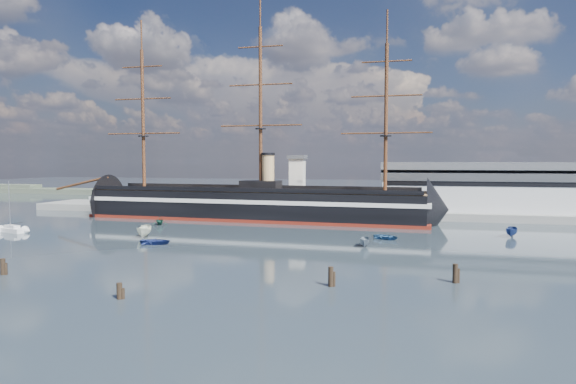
# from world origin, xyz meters

# --- Properties ---
(ground) EXTENTS (600.00, 600.00, 0.00)m
(ground) POSITION_xyz_m (0.00, 40.00, 0.00)
(ground) COLOR #243038
(ground) RESTS_ON ground
(quay) EXTENTS (180.00, 18.00, 2.00)m
(quay) POSITION_xyz_m (10.00, 76.00, 0.00)
(quay) COLOR slate
(quay) RESTS_ON ground
(warehouse) EXTENTS (63.00, 21.00, 11.60)m
(warehouse) POSITION_xyz_m (58.00, 80.00, 7.98)
(warehouse) COLOR #B7BABC
(warehouse) RESTS_ON ground
(quay_tower) EXTENTS (5.00, 5.00, 15.00)m
(quay_tower) POSITION_xyz_m (3.00, 73.00, 9.75)
(quay_tower) COLOR silver
(quay_tower) RESTS_ON ground
(shoreline) EXTENTS (120.00, 10.00, 4.00)m
(shoreline) POSITION_xyz_m (-139.23, 135.00, 1.45)
(shoreline) COLOR #3F4C38
(shoreline) RESTS_ON ground
(warship) EXTENTS (113.19, 19.84, 53.94)m
(warship) POSITION_xyz_m (-7.61, 60.00, 4.04)
(warship) COLOR black
(warship) RESTS_ON ground
(sailboat) EXTENTS (7.24, 3.89, 11.12)m
(sailboat) POSITION_xyz_m (-49.20, 25.09, 0.71)
(sailboat) COLOR silver
(sailboat) RESTS_ON ground
(motorboat_a) EXTENTS (7.78, 4.73, 2.93)m
(motorboat_a) POSITION_xyz_m (-17.95, 25.85, 0.00)
(motorboat_a) COLOR white
(motorboat_a) RESTS_ON ground
(motorboat_b) EXTENTS (1.88, 3.65, 1.63)m
(motorboat_b) POSITION_xyz_m (-11.66, 19.02, 0.00)
(motorboat_b) COLOR navy
(motorboat_b) RESTS_ON ground
(motorboat_c) EXTENTS (5.29, 2.04, 2.10)m
(motorboat_c) POSITION_xyz_m (26.07, 25.51, 0.00)
(motorboat_c) COLOR slate
(motorboat_c) RESTS_ON ground
(motorboat_d) EXTENTS (6.80, 5.88, 2.33)m
(motorboat_d) POSITION_xyz_m (-24.39, 43.71, 0.00)
(motorboat_d) COLOR #154130
(motorboat_d) RESTS_ON ground
(motorboat_e) EXTENTS (2.77, 3.45, 1.51)m
(motorboat_e) POSITION_xyz_m (29.49, 34.88, 0.00)
(motorboat_e) COLOR navy
(motorboat_e) RESTS_ON ground
(motorboat_f) EXTENTS (6.70, 4.08, 2.52)m
(motorboat_f) POSITION_xyz_m (54.00, 43.73, 0.00)
(motorboat_f) COLOR navy
(motorboat_f) RESTS_ON ground
(piling_near_left) EXTENTS (0.64, 0.64, 2.89)m
(piling_near_left) POSITION_xyz_m (-19.60, -7.50, 0.00)
(piling_near_left) COLOR black
(piling_near_left) RESTS_ON ground
(piling_near_mid) EXTENTS (0.64, 0.64, 2.51)m
(piling_near_mid) POSITION_xyz_m (2.30, -13.93, 0.00)
(piling_near_mid) COLOR black
(piling_near_mid) RESTS_ON ground
(piling_near_right) EXTENTS (0.64, 0.64, 3.13)m
(piling_near_right) POSITION_xyz_m (24.31, -3.00, 0.00)
(piling_near_right) COLOR black
(piling_near_right) RESTS_ON ground
(piling_far_right) EXTENTS (0.64, 0.64, 3.12)m
(piling_far_right) POSITION_xyz_m (39.26, 2.42, 0.00)
(piling_far_right) COLOR black
(piling_far_right) RESTS_ON ground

